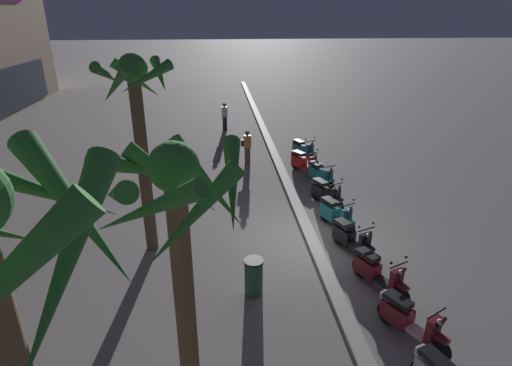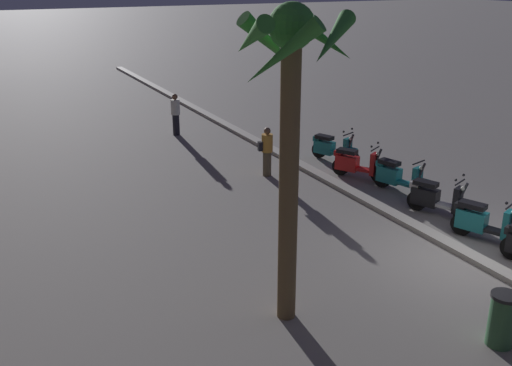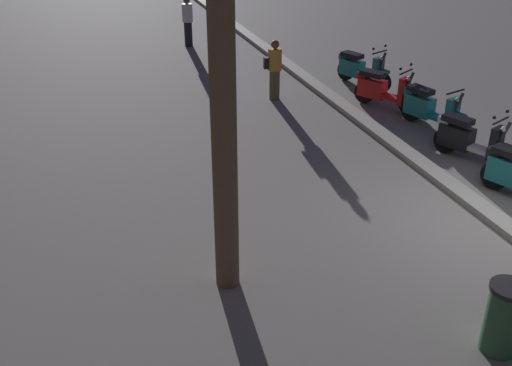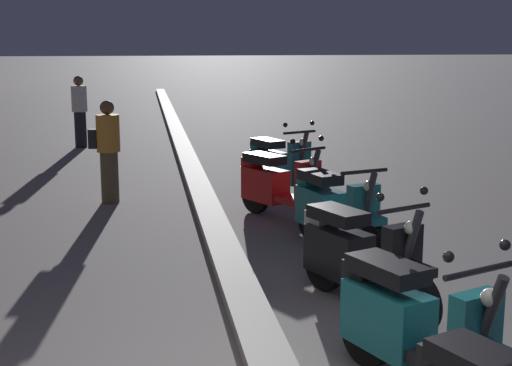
% 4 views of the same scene
% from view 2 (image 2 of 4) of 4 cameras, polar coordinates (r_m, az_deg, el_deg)
% --- Properties ---
extents(ground_plane, '(200.00, 200.00, 0.00)m').
position_cam_2_polar(ground_plane, '(13.51, 20.40, -7.18)').
color(ground_plane, gray).
extents(curb_strip, '(60.00, 0.36, 0.12)m').
position_cam_2_polar(curb_strip, '(13.53, 20.61, -6.89)').
color(curb_strip, '#ADA89E').
rests_on(curb_strip, ground).
extents(scooter_teal_far_back, '(1.64, 0.84, 1.17)m').
position_cam_2_polar(scooter_teal_far_back, '(14.41, 21.24, -3.55)').
color(scooter_teal_far_back, black).
rests_on(scooter_teal_far_back, ground).
extents(scooter_black_gap_after_mid, '(1.67, 0.87, 1.17)m').
position_cam_2_polar(scooter_black_gap_after_mid, '(15.53, 17.09, -1.41)').
color(scooter_black_gap_after_mid, black).
rests_on(scooter_black_gap_after_mid, ground).
extents(scooter_teal_mid_rear, '(1.79, 0.77, 1.04)m').
position_cam_2_polar(scooter_teal_mid_rear, '(16.88, 13.65, 0.63)').
color(scooter_teal_mid_rear, black).
rests_on(scooter_teal_mid_rear, ground).
extents(scooter_red_last_in_row, '(1.61, 0.98, 1.17)m').
position_cam_2_polar(scooter_red_last_in_row, '(17.77, 9.68, 1.89)').
color(scooter_red_last_in_row, black).
rests_on(scooter_red_last_in_row, ground).
extents(scooter_teal_second_in_line, '(1.72, 0.87, 1.17)m').
position_cam_2_polar(scooter_teal_second_in_line, '(19.32, 7.40, 3.43)').
color(scooter_teal_second_in_line, black).
rests_on(scooter_teal_second_in_line, ground).
extents(palm_tree_far_corner, '(1.95, 1.98, 5.46)m').
position_cam_2_polar(palm_tree_far_corner, '(9.32, 3.39, 8.67)').
color(palm_tree_far_corner, brown).
rests_on(palm_tree_far_corner, ground).
extents(pedestrian_by_palm_tree, '(0.34, 0.34, 1.58)m').
position_cam_2_polar(pedestrian_by_palm_tree, '(22.42, -7.86, 6.73)').
color(pedestrian_by_palm_tree, black).
rests_on(pedestrian_by_palm_tree, ground).
extents(pedestrian_strolling_near_curb, '(0.34, 0.46, 1.51)m').
position_cam_2_polar(pedestrian_strolling_near_curb, '(17.63, 1.07, 3.18)').
color(pedestrian_strolling_near_curb, brown).
rests_on(pedestrian_strolling_near_curb, ground).
extents(litter_bin, '(0.48, 0.48, 0.95)m').
position_cam_2_polar(litter_bin, '(10.66, 22.92, -12.16)').
color(litter_bin, '#2D5638').
rests_on(litter_bin, ground).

